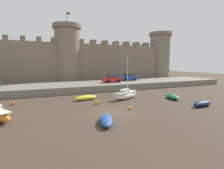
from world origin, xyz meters
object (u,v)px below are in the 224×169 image
object	(u,v)px
rowboat_foreground_centre	(106,120)
car_quay_centre_east	(129,77)
mooring_buoy_near_shore	(13,103)
car_quay_west	(112,79)
mooring_buoy_mid_mud	(130,108)
rowboat_foreground_right	(202,104)
rowboat_near_channel_right	(173,96)
rowboat_midflat_centre	(86,98)
mooring_buoy_off_centre	(97,102)
sailboat_foreground_left	(126,95)

from	to	relation	value
rowboat_foreground_centre	car_quay_centre_east	xyz separation A→B (m)	(14.94, 22.56, 1.71)
rowboat_foreground_centre	mooring_buoy_near_shore	distance (m)	14.24
rowboat_foreground_centre	car_quay_west	distance (m)	22.55
rowboat_foreground_centre	mooring_buoy_mid_mud	bearing A→B (deg)	37.27
rowboat_foreground_right	rowboat_near_channel_right	distance (m)	5.22
rowboat_midflat_centre	car_quay_west	world-z (taller)	car_quay_west
rowboat_foreground_right	rowboat_near_channel_right	size ratio (longest dim) A/B	0.83
mooring_buoy_off_centre	rowboat_foreground_centre	bearing A→B (deg)	-102.51
rowboat_near_channel_right	sailboat_foreground_left	bearing A→B (deg)	156.69
sailboat_foreground_left	mooring_buoy_off_centre	size ratio (longest dim) A/B	13.61
mooring_buoy_mid_mud	mooring_buoy_off_centre	world-z (taller)	mooring_buoy_off_centre
rowboat_foreground_centre	mooring_buoy_off_centre	bearing A→B (deg)	77.49
rowboat_midflat_centre	sailboat_foreground_left	bearing A→B (deg)	-15.25
rowboat_foreground_right	rowboat_midflat_centre	bearing A→B (deg)	142.08
sailboat_foreground_left	rowboat_midflat_centre	world-z (taller)	sailboat_foreground_left
mooring_buoy_near_shore	rowboat_foreground_right	bearing A→B (deg)	-25.82
rowboat_foreground_right	mooring_buoy_mid_mud	xyz separation A→B (m)	(-9.06, 2.35, -0.19)
sailboat_foreground_left	rowboat_foreground_centre	xyz separation A→B (m)	(-6.85, -8.90, -0.29)
rowboat_foreground_right	car_quay_west	bearing A→B (deg)	100.80
rowboat_near_channel_right	mooring_buoy_near_shore	distance (m)	22.48
mooring_buoy_near_shore	rowboat_near_channel_right	bearing A→B (deg)	-13.72
rowboat_foreground_right	mooring_buoy_off_centre	world-z (taller)	rowboat_foreground_right
car_quay_centre_east	mooring_buoy_mid_mud	bearing A→B (deg)	-118.94
mooring_buoy_near_shore	mooring_buoy_off_centre	bearing A→B (deg)	-21.84
car_quay_centre_east	rowboat_midflat_centre	bearing A→B (deg)	-139.24
rowboat_foreground_centre	mooring_buoy_near_shore	size ratio (longest dim) A/B	7.94
mooring_buoy_near_shore	car_quay_centre_east	world-z (taller)	car_quay_centre_east
rowboat_near_channel_right	rowboat_foreground_centre	bearing A→B (deg)	-155.42
mooring_buoy_mid_mud	rowboat_foreground_right	bearing A→B (deg)	-14.56
mooring_buoy_mid_mud	car_quay_centre_east	world-z (taller)	car_quay_centre_east
rowboat_near_channel_right	mooring_buoy_off_centre	xyz separation A→B (m)	(-11.71, 1.27, -0.13)
rowboat_near_channel_right	car_quay_west	size ratio (longest dim) A/B	0.91
sailboat_foreground_left	rowboat_foreground_centre	world-z (taller)	sailboat_foreground_left
mooring_buoy_mid_mud	car_quay_centre_east	size ratio (longest dim) A/B	0.09
rowboat_foreground_right	car_quay_centre_east	distance (m)	21.81
mooring_buoy_near_shore	rowboat_foreground_centre	bearing A→B (deg)	-53.41
sailboat_foreground_left	car_quay_west	bearing A→B (deg)	76.48
rowboat_foreground_centre	mooring_buoy_mid_mud	distance (m)	5.35
mooring_buoy_mid_mud	car_quay_centre_east	xyz separation A→B (m)	(10.69, 19.33, 1.85)
rowboat_foreground_centre	mooring_buoy_near_shore	xyz separation A→B (m)	(-8.49, 11.43, -0.11)
rowboat_foreground_right	rowboat_midflat_centre	world-z (taller)	same
rowboat_midflat_centre	mooring_buoy_mid_mud	size ratio (longest dim) A/B	9.77
rowboat_near_channel_right	rowboat_foreground_centre	size ratio (longest dim) A/B	1.05
mooring_buoy_near_shore	sailboat_foreground_left	bearing A→B (deg)	-9.37
rowboat_foreground_right	rowboat_midflat_centre	size ratio (longest dim) A/B	0.86
rowboat_foreground_right	rowboat_midflat_centre	distance (m)	15.66
rowboat_foreground_centre	car_quay_centre_east	size ratio (longest dim) A/B	0.87
sailboat_foreground_left	rowboat_foreground_right	world-z (taller)	sailboat_foreground_left
rowboat_near_channel_right	car_quay_west	xyz separation A→B (m)	(-3.75, 14.23, 1.67)
rowboat_midflat_centre	mooring_buoy_near_shore	world-z (taller)	rowboat_midflat_centre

